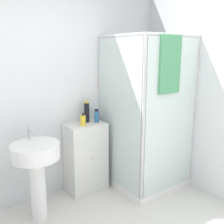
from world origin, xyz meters
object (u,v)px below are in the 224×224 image
object	(u,v)px
soap_dispenser	(83,120)
shampoo_bottle_blue	(97,116)
shampoo_bottle_tall_black	(87,112)
sink	(36,164)

from	to	relation	value
soap_dispenser	shampoo_bottle_blue	xyz separation A→B (m)	(0.21, 0.03, 0.02)
soap_dispenser	shampoo_bottle_blue	size ratio (longest dim) A/B	0.92
shampoo_bottle_tall_black	shampoo_bottle_blue	xyz separation A→B (m)	(0.09, -0.08, -0.05)
sink	soap_dispenser	bearing A→B (deg)	15.31
soap_dispenser	shampoo_bottle_blue	distance (m)	0.21
sink	shampoo_bottle_tall_black	size ratio (longest dim) A/B	3.66
shampoo_bottle_blue	soap_dispenser	bearing A→B (deg)	-171.58
shampoo_bottle_tall_black	shampoo_bottle_blue	world-z (taller)	shampoo_bottle_tall_black
soap_dispenser	shampoo_bottle_blue	world-z (taller)	shampoo_bottle_blue
shampoo_bottle_tall_black	shampoo_bottle_blue	bearing A→B (deg)	-40.31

